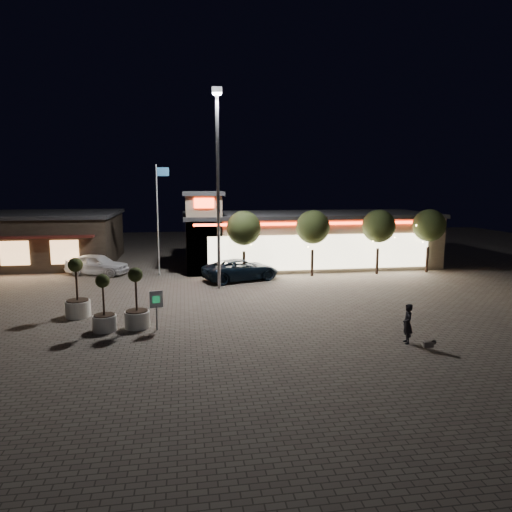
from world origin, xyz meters
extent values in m
plane|color=#635B50|center=(0.00, 0.00, 0.00)|extent=(90.00, 90.00, 0.00)
cube|color=gray|center=(10.00, 16.00, 2.00)|extent=(20.00, 8.00, 4.00)
cube|color=#262628|center=(10.00, 16.00, 4.15)|extent=(20.40, 8.40, 0.30)
cube|color=#FFEEBF|center=(10.00, 11.95, 1.60)|extent=(17.00, 0.12, 2.60)
cube|color=red|center=(10.00, 11.92, 3.75)|extent=(19.00, 0.10, 0.18)
cube|color=gray|center=(1.30, 13.30, 2.90)|extent=(2.60, 2.60, 5.80)
cube|color=#262628|center=(1.30, 13.30, 5.95)|extent=(3.00, 3.00, 0.30)
cube|color=red|center=(1.30, 11.95, 5.30)|extent=(1.40, 0.10, 0.70)
cube|color=#382D23|center=(-14.00, 20.00, 2.00)|extent=(16.00, 10.00, 4.00)
cube|color=#262628|center=(-14.00, 20.00, 4.15)|extent=(16.40, 10.40, 0.30)
cube|color=#FFBA72|center=(-12.50, 14.95, 1.60)|extent=(2.00, 0.12, 1.80)
cube|color=#FFBA72|center=(-9.00, 14.95, 1.60)|extent=(2.00, 0.12, 1.80)
cylinder|color=gray|center=(2.00, 8.00, 6.00)|extent=(0.20, 0.20, 12.00)
cube|color=gray|center=(2.00, 8.00, 12.20)|extent=(0.60, 0.40, 0.35)
cube|color=white|center=(2.00, 8.00, 12.00)|extent=(0.45, 0.30, 0.08)
cylinder|color=white|center=(-2.00, 13.00, 4.00)|extent=(0.10, 0.10, 8.00)
cube|color=#245786|center=(-1.55, 13.00, 7.50)|extent=(0.90, 0.04, 0.60)
cylinder|color=#332319|center=(4.00, 11.00, 0.96)|extent=(0.20, 0.20, 1.92)
sphere|color=#2D3819|center=(4.00, 11.00, 3.58)|extent=(2.42, 2.42, 2.42)
cylinder|color=#332319|center=(9.00, 11.00, 0.96)|extent=(0.20, 0.20, 1.92)
sphere|color=#2D3819|center=(9.00, 11.00, 3.58)|extent=(2.42, 2.42, 2.42)
cylinder|color=#332319|center=(14.00, 11.00, 0.96)|extent=(0.20, 0.20, 1.92)
sphere|color=#2D3819|center=(14.00, 11.00, 3.58)|extent=(2.42, 2.42, 2.42)
cylinder|color=#332319|center=(18.00, 11.00, 0.96)|extent=(0.20, 0.20, 1.92)
sphere|color=#2D3819|center=(18.00, 11.00, 3.58)|extent=(2.42, 2.42, 2.42)
imported|color=black|center=(3.71, 10.40, 0.74)|extent=(5.84, 3.95, 1.49)
imported|color=white|center=(-6.55, 14.00, 0.78)|extent=(4.93, 3.27, 1.56)
imported|color=black|center=(8.96, -3.48, 0.84)|extent=(0.51, 0.68, 1.68)
cube|color=#59514C|center=(9.38, -4.45, 0.25)|extent=(0.41, 0.17, 0.21)
sphere|color=#59514C|center=(9.61, -4.45, 0.34)|extent=(0.19, 0.19, 0.19)
cylinder|color=white|center=(-5.51, 2.77, 0.41)|extent=(1.22, 1.22, 0.82)
cylinder|color=black|center=(-5.51, 2.77, 0.84)|extent=(1.06, 1.06, 0.06)
cylinder|color=#332319|center=(-5.51, 2.77, 1.79)|extent=(0.10, 0.10, 1.84)
sphere|color=#2D3819|center=(-5.51, 2.77, 2.65)|extent=(0.71, 0.71, 0.71)
cylinder|color=white|center=(-2.40, 0.49, 0.39)|extent=(1.16, 1.16, 0.77)
cylinder|color=black|center=(-2.40, 0.49, 0.79)|extent=(1.00, 1.00, 0.06)
cylinder|color=#332319|center=(-2.40, 0.49, 1.69)|extent=(0.10, 0.10, 1.73)
sphere|color=#2D3819|center=(-2.40, 0.49, 2.51)|extent=(0.67, 0.67, 0.67)
cylinder|color=white|center=(-3.82, 0.23, 0.36)|extent=(1.07, 1.07, 0.71)
cylinder|color=black|center=(-3.82, 0.23, 0.73)|extent=(0.93, 0.93, 0.05)
cylinder|color=#332319|center=(-3.82, 0.23, 1.56)|extent=(0.09, 0.09, 1.60)
sphere|color=#2D3819|center=(-3.82, 0.23, 2.31)|extent=(0.62, 0.62, 0.62)
cylinder|color=gray|center=(-1.48, -0.02, 0.55)|extent=(0.07, 0.07, 1.11)
cube|color=white|center=(-1.48, -0.02, 1.43)|extent=(0.60, 0.18, 0.79)
cube|color=#1CAA57|center=(-1.48, -0.06, 1.43)|extent=(0.32, 0.09, 0.32)
camera|label=1|loc=(-0.16, -20.59, 6.55)|focal=32.00mm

